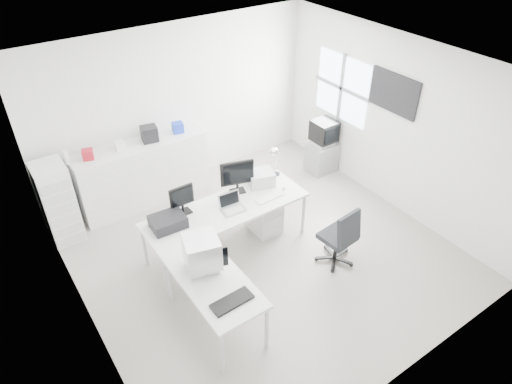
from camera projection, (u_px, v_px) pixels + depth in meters
floor at (264, 253)px, 6.79m from camera, size 5.00×5.00×0.01m
ceiling at (266, 71)px, 5.16m from camera, size 5.00×5.00×0.01m
back_wall at (178, 107)px, 7.65m from camera, size 5.00×0.02×2.80m
left_wall at (72, 248)px, 4.82m from camera, size 0.02×5.00×2.80m
right_wall at (394, 125)px, 7.13m from camera, size 0.02×5.00×2.80m
window at (342, 88)px, 7.81m from camera, size 0.02×1.20×1.10m
wall_picture at (394, 93)px, 6.89m from camera, size 0.04×0.90×0.60m
main_desk at (227, 228)px, 6.67m from camera, size 2.40×0.80×0.75m
side_desk at (215, 302)px, 5.54m from camera, size 0.70×1.40×0.75m
drawer_pedestal at (264, 214)px, 7.07m from camera, size 0.40×0.50×0.60m
inkjet_printer at (168, 222)px, 6.08m from camera, size 0.47×0.38×0.16m
lcd_monitor_small at (182, 200)px, 6.23m from camera, size 0.35×0.20×0.44m
lcd_monitor_large at (237, 177)px, 6.63m from camera, size 0.53×0.34×0.52m
laptop at (233, 204)px, 6.34m from camera, size 0.38×0.39×0.23m
white_keyboard at (270, 197)px, 6.65m from camera, size 0.45×0.16×0.02m
white_mouse at (284, 188)px, 6.81m from camera, size 0.05×0.05×0.05m
laser_printer at (261, 178)px, 6.88m from camera, size 0.46×0.42×0.22m
desk_lamp at (276, 161)px, 7.02m from camera, size 0.21×0.21×0.48m
crt_monitor at (202, 252)px, 5.34m from camera, size 0.55×0.55×0.51m
black_keyboard at (232, 301)px, 5.04m from camera, size 0.49×0.21×0.03m
office_chair at (338, 234)px, 6.39m from camera, size 0.62×0.62×0.98m
tv_cabinet at (322, 157)px, 8.49m from camera, size 0.51×0.42×0.56m
crt_tv at (324, 133)px, 8.20m from camera, size 0.50×0.48×0.45m
sideboard at (144, 173)px, 7.57m from camera, size 2.18×0.55×1.09m
clutter_box_a at (88, 154)px, 6.84m from camera, size 0.19×0.18×0.16m
clutter_box_b at (120, 145)px, 7.07m from camera, size 0.15×0.13×0.14m
clutter_box_c at (149, 134)px, 7.27m from camera, size 0.28×0.27×0.25m
clutter_box_d at (178, 128)px, 7.53m from camera, size 0.20×0.18×0.17m
clutter_bottle at (66, 157)px, 6.71m from camera, size 0.07×0.07×0.22m
filing_cabinet at (58, 203)px, 6.73m from camera, size 0.45×0.54×1.29m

